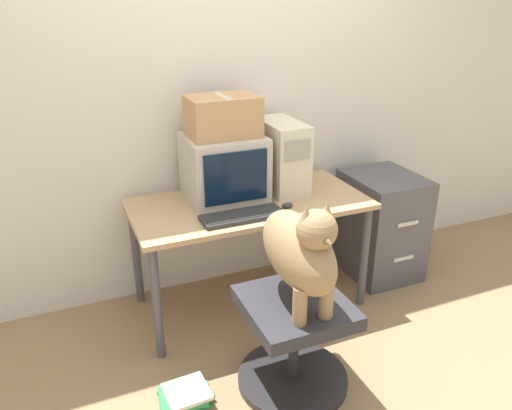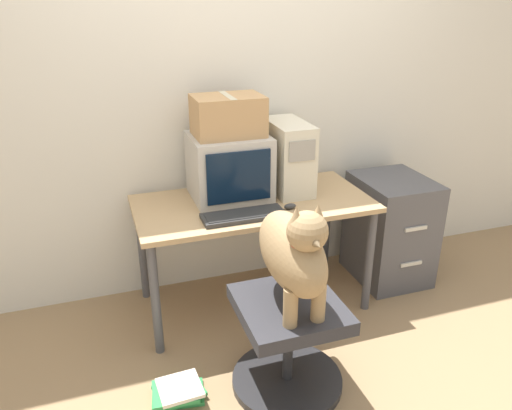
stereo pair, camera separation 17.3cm
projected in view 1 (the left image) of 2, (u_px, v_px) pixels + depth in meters
name	position (u px, v px, depth m)	size (l,w,h in m)	color
ground_plane	(272.00, 332.00, 2.93)	(12.00, 12.00, 0.00)	#937551
wall_back	(224.00, 88.00, 3.05)	(8.00, 0.05, 2.60)	silver
desk	(249.00, 214.00, 2.97)	(1.39, 0.68, 0.70)	tan
crt_monitor	(224.00, 167.00, 2.93)	(0.45, 0.40, 0.38)	#B7B2A8
pc_tower	(281.00, 156.00, 3.05)	(0.21, 0.42, 0.43)	beige
keyboard	(242.00, 216.00, 2.72)	(0.46, 0.17, 0.03)	#2D2D2D
computer_mouse	(287.00, 205.00, 2.84)	(0.07, 0.04, 0.03)	#333333
office_chair	(294.00, 339.00, 2.46)	(0.56, 0.56, 0.49)	#262628
dog	(300.00, 250.00, 2.23)	(0.23, 0.58, 0.56)	#9E7F56
filing_cabinet	(380.00, 225.00, 3.44)	(0.45, 0.54, 0.72)	#4C4C51
cardboard_box	(223.00, 116.00, 2.82)	(0.39, 0.28, 0.23)	tan
book_stack_floor	(185.00, 395.00, 2.42)	(0.28, 0.24, 0.08)	#2D8C47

